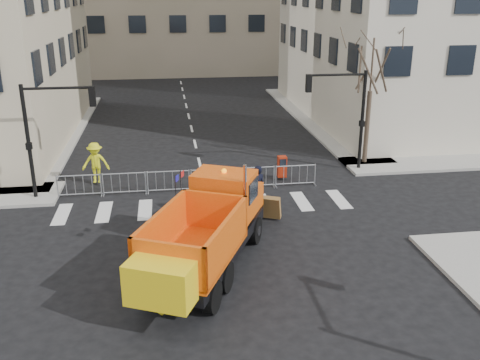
{
  "coord_description": "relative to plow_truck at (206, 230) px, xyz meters",
  "views": [
    {
      "loc": [
        -1.81,
        -16.95,
        9.31
      ],
      "look_at": [
        0.97,
        2.5,
        2.28
      ],
      "focal_mm": 40.0,
      "sensor_mm": 36.0,
      "label": 1
    }
  ],
  "objects": [
    {
      "name": "crowd_barriers",
      "position": [
        -0.13,
        8.05,
        -1.06
      ],
      "size": [
        12.6,
        0.6,
        1.1
      ],
      "primitive_type": null,
      "color": "#9EA0A5",
      "rests_on": "ground"
    },
    {
      "name": "cop_a",
      "position": [
        2.73,
        5.49,
        -0.61
      ],
      "size": [
        0.83,
        0.67,
        2.0
      ],
      "primitive_type": "imported",
      "rotation": [
        0.0,
        0.0,
        3.43
      ],
      "color": "black",
      "rests_on": "ground"
    },
    {
      "name": "traffic_light_left",
      "position": [
        -7.38,
        7.95,
        1.09
      ],
      "size": [
        0.18,
        0.18,
        5.4
      ],
      "primitive_type": "cylinder",
      "color": "black",
      "rests_on": "ground"
    },
    {
      "name": "newspaper_box",
      "position": [
        4.65,
        9.06,
        -0.91
      ],
      "size": [
        0.46,
        0.41,
        1.1
      ],
      "primitive_type": "cube",
      "rotation": [
        0.0,
        0.0,
        -0.02
      ],
      "color": "#97200B",
      "rests_on": "sidewalk_back"
    },
    {
      "name": "sidewalk_back",
      "position": [
        0.62,
        8.95,
        -1.53
      ],
      "size": [
        64.0,
        5.0,
        0.15
      ],
      "primitive_type": "cube",
      "color": "gray",
      "rests_on": "ground"
    },
    {
      "name": "ground",
      "position": [
        0.62,
        0.45,
        -1.61
      ],
      "size": [
        120.0,
        120.0,
        0.0
      ],
      "primitive_type": "plane",
      "color": "black",
      "rests_on": "ground"
    },
    {
      "name": "worker",
      "position": [
        -4.73,
        9.55,
        -0.43
      ],
      "size": [
        1.36,
        0.82,
        2.06
      ],
      "primitive_type": "imported",
      "rotation": [
        0.0,
        0.0,
        -0.05
      ],
      "color": "yellow",
      "rests_on": "sidewalk_back"
    },
    {
      "name": "plow_truck",
      "position": [
        0.0,
        0.0,
        0.0
      ],
      "size": [
        6.15,
        9.49,
        3.62
      ],
      "rotation": [
        0.0,
        0.0,
        1.14
      ],
      "color": "black",
      "rests_on": "ground"
    },
    {
      "name": "street_tree",
      "position": [
        9.82,
        10.95,
        2.14
      ],
      "size": [
        3.0,
        3.0,
        7.5
      ],
      "primitive_type": null,
      "color": "#382B21",
      "rests_on": "ground"
    },
    {
      "name": "traffic_light_right",
      "position": [
        9.12,
        9.95,
        1.09
      ],
      "size": [
        0.18,
        0.18,
        5.4
      ],
      "primitive_type": "cylinder",
      "color": "black",
      "rests_on": "ground"
    },
    {
      "name": "cop_b",
      "position": [
        0.83,
        4.69,
        -0.57
      ],
      "size": [
        1.11,
        0.92,
        2.06
      ],
      "primitive_type": "imported",
      "rotation": [
        0.0,
        0.0,
        3.29
      ],
      "color": "black",
      "rests_on": "ground"
    },
    {
      "name": "cop_c",
      "position": [
        2.45,
        5.78,
        -0.73
      ],
      "size": [
        0.73,
        1.11,
        1.75
      ],
      "primitive_type": "imported",
      "rotation": [
        0.0,
        0.0,
        4.38
      ],
      "color": "black",
      "rests_on": "ground"
    }
  ]
}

